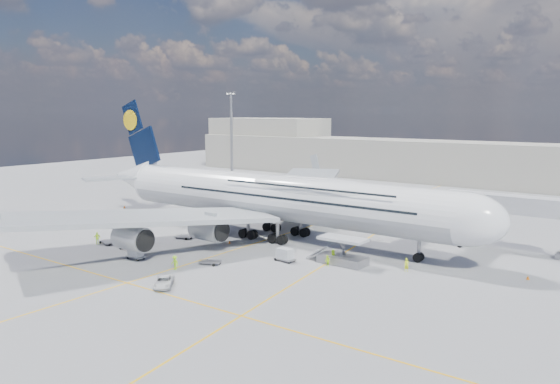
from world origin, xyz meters
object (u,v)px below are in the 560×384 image
Objects in this scene: dolly_row_a at (108,242)px; crew_nose at (407,265)px; cone_wing_right_outer at (104,241)px; jet_bridge at (480,206)px; catering_truck_outer at (294,199)px; crew_wing at (97,238)px; service_van at (164,282)px; crew_tug at (175,263)px; cone_tail at (124,207)px; dolly_nose_far at (285,254)px; dolly_nose_near at (210,262)px; cone_wing_right_inner at (230,242)px; dolly_row_b at (136,253)px; catering_truck_inner at (293,204)px; baggage_tug at (129,244)px; dolly_back at (132,236)px; airliner at (276,197)px; dolly_row_c at (184,237)px; cone_wing_left_inner at (290,212)px; crew_van at (333,256)px; crew_loader at (327,261)px; cone_wing_left_outer at (325,207)px; cone_nose at (528,278)px; cargo_loader at (342,255)px.

crew_nose is at bearing 40.16° from dolly_row_a.
jet_bridge is at bearing 31.08° from cone_wing_right_outer.
crew_wing is at bearing -77.62° from catering_truck_outer.
service_van is (19.27, -54.74, -0.97)m from catering_truck_outer.
crew_tug reaches higher than cone_tail.
dolly_nose_far reaches higher than dolly_nose_near.
dolly_row_b is at bearing -107.41° from cone_wing_right_inner.
catering_truck_inner reaches higher than cone_tail.
cone_tail is at bearing 159.74° from baggage_tug.
dolly_back is 7.75× the size of cone_wing_right_inner.
service_van is at bearing -80.98° from airliner.
dolly_row_c is 28.52m from cone_wing_left_inner.
dolly_back reaches higher than crew_van.
catering_truck_inner is 5.00× the size of crew_loader.
crew_wing reaches higher than dolly_row_c.
baggage_tug is at bearing 83.92° from crew_van.
airliner is at bearing 137.82° from dolly_nose_far.
cone_wing_left_outer is at bearing 3.63° from crew_van.
jet_bridge is at bearing -11.31° from cone_wing_left_inner.
cone_wing_right_outer is at bearing -43.62° from cone_tail.
catering_truck_inner reaches higher than dolly_row_b.
cone_nose is at bearing 37.67° from baggage_tug.
jet_bridge is 41.52m from cone_wing_left_outer.
dolly_back reaches higher than crew_tug.
dolly_row_c is at bearing -153.61° from jet_bridge.
crew_wing reaches higher than dolly_nose_far.
cargo_loader is at bearing 39.41° from baggage_tug.
dolly_nose_far is 10.34m from dolly_nose_near.
crew_nose is at bearing 41.06° from crew_loader.
cone_wing_left_inner is (-20.09, 29.70, -0.74)m from dolly_nose_far.
crew_van is (31.68, 9.10, -0.22)m from dolly_back.
dolly_row_a is 1.71× the size of crew_tug.
cone_wing_right_inner reaches higher than dolly_nose_near.
crew_wing is at bearing -142.64° from cone_wing_right_inner.
cone_wing_left_inner reaches higher than dolly_nose_near.
cone_nose is 61.91m from cone_wing_right_outer.
cargo_loader is 16.04× the size of cone_wing_left_outer.
jet_bridge reaches higher than dolly_row_c.
cone_tail is at bearing 171.69° from dolly_nose_far.
airliner is 19.36m from crew_loader.
cone_wing_right_inner is at bearing 60.21° from dolly_row_a.
dolly_row_c is 0.69× the size of service_van.
dolly_row_c is at bearing 131.25° from crew_tug.
crew_wing is 20.81m from cone_wing_right_inner.
cone_wing_right_outer is at bearing 120.12° from service_van.
cargo_loader reaches higher than cone_wing_right_outer.
crew_nose is 10.14m from crew_van.
dolly_nose_far reaches higher than dolly_row_b.
dolly_nose_near is 6.22× the size of cone_wing_right_outer.
crew_tug is 42.95m from cone_wing_left_inner.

